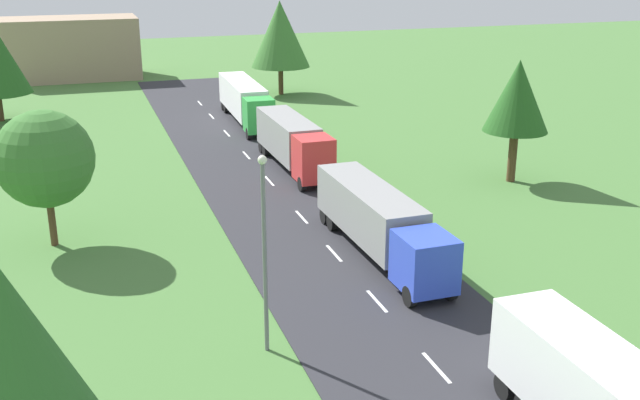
% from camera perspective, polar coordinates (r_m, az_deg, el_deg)
% --- Properties ---
extents(road, '(10.00, 140.00, 0.06)m').
position_cam_1_polar(road, '(31.56, 8.21, -11.85)').
color(road, '#2B2B30').
rests_on(road, ground).
extents(truck_second, '(2.74, 13.15, 3.45)m').
position_cam_1_polar(truck_second, '(40.30, 4.47, -1.56)').
color(truck_second, blue).
rests_on(truck_second, road).
extents(truck_third, '(2.63, 11.98, 3.62)m').
position_cam_1_polar(truck_third, '(56.12, -2.05, 4.45)').
color(truck_third, red).
rests_on(truck_third, road).
extents(truck_fourth, '(2.86, 14.27, 3.69)m').
position_cam_1_polar(truck_fourth, '(71.58, -5.69, 7.53)').
color(truck_fourth, green).
rests_on(truck_fourth, road).
extents(lamppost_second, '(0.36, 0.36, 8.38)m').
position_cam_1_polar(lamppost_second, '(30.05, -4.21, -3.46)').
color(lamppost_second, slate).
rests_on(lamppost_second, ground).
extents(tree_oak, '(4.50, 4.50, 8.59)m').
position_cam_1_polar(tree_oak, '(54.05, 14.67, 7.55)').
color(tree_oak, '#513823').
rests_on(tree_oak, ground).
extents(tree_maple, '(6.50, 6.50, 10.24)m').
position_cam_1_polar(tree_maple, '(84.80, -3.03, 12.39)').
color(tree_maple, '#513823').
rests_on(tree_maple, ground).
extents(tree_elm, '(5.33, 5.33, 7.67)m').
position_cam_1_polar(tree_elm, '(43.45, -20.06, 2.92)').
color(tree_elm, '#513823').
rests_on(tree_elm, ground).
extents(distant_building, '(16.17, 8.15, 7.48)m').
position_cam_1_polar(distant_building, '(100.29, -18.25, 10.81)').
color(distant_building, '#9E846B').
rests_on(distant_building, ground).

